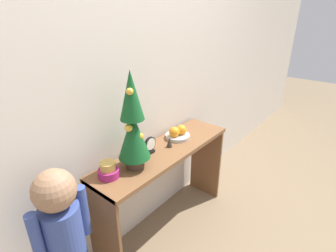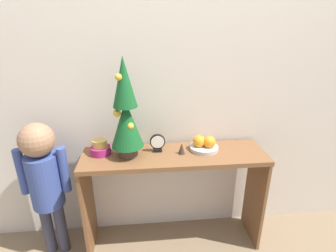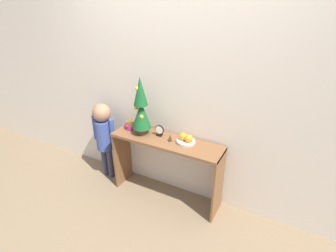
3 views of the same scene
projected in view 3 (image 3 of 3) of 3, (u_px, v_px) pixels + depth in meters
The scene contains 9 objects.
ground_plane at pixel (159, 204), 2.86m from camera, with size 12.00×12.00×0.00m, color #7A664C.
back_wall at pixel (176, 84), 2.61m from camera, with size 7.00×0.05×2.50m, color beige.
console_table at pixel (166, 153), 2.74m from camera, with size 1.19×0.33×0.72m.
mini_tree at pixel (141, 108), 2.67m from camera, with size 0.20×0.20×0.62m.
fruit_bowl at pixel (186, 139), 2.60m from camera, with size 0.19×0.19×0.10m.
singing_bowl at pixel (131, 125), 2.89m from camera, with size 0.13×0.13×0.10m.
desk_clock at pixel (159, 131), 2.73m from camera, with size 0.10×0.04×0.12m.
figurine at pixel (170, 138), 2.64m from camera, with size 0.04×0.04×0.07m.
child_figure at pixel (104, 132), 3.06m from camera, with size 0.31×0.21×0.97m.
Camera 3 is at (1.13, -1.89, 2.02)m, focal length 28.00 mm.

